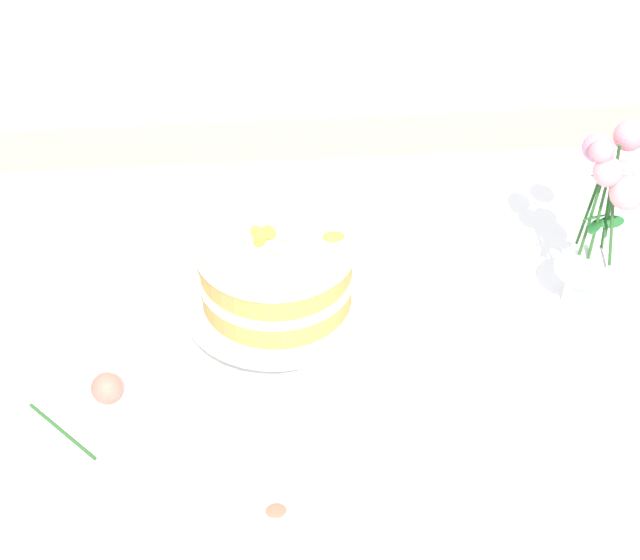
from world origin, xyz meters
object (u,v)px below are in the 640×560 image
at_px(layer_cake, 276,269).
at_px(fallen_rose, 106,390).
at_px(dining_table, 348,387).
at_px(cake_stand, 278,306).
at_px(flower_vase, 599,229).

xyz_separation_m(layer_cake, fallen_rose, (-0.26, -0.10, -0.13)).
height_order(dining_table, cake_stand, cake_stand).
height_order(dining_table, fallen_rose, fallen_rose).
bearing_deg(fallen_rose, flower_vase, 11.75).
height_order(layer_cake, flower_vase, flower_vase).
relative_size(cake_stand, layer_cake, 1.23).
relative_size(cake_stand, flower_vase, 0.89).
xyz_separation_m(layer_cake, flower_vase, (0.51, 0.06, -0.00)).
bearing_deg(layer_cake, dining_table, -6.67).
bearing_deg(flower_vase, layer_cake, -173.17).
bearing_deg(cake_stand, layer_cake, 27.14).
relative_size(dining_table, cake_stand, 4.83).
xyz_separation_m(cake_stand, layer_cake, (0.00, 0.00, 0.07)).
bearing_deg(cake_stand, fallen_rose, -159.24).
distance_m(dining_table, cake_stand, 0.21).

